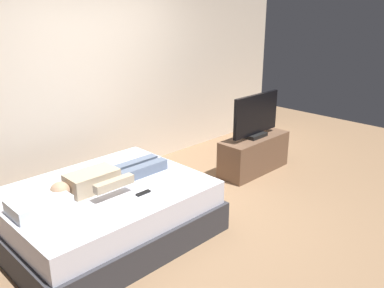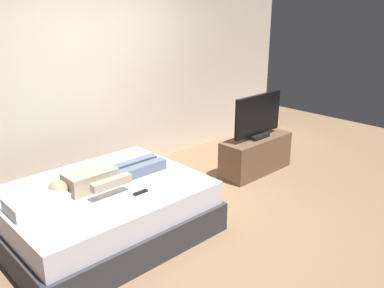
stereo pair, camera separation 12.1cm
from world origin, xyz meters
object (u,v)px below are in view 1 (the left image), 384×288
object	(u,v)px
person	(105,178)
tv_stand	(254,154)
pillow	(39,204)
remote	(143,193)
tv	(256,117)
bed	(106,213)

from	to	relation	value
person	tv_stand	size ratio (longest dim) A/B	1.15
pillow	remote	distance (m)	0.91
person	tv	xyz separation A→B (m)	(2.37, -0.04, 0.16)
pillow	person	xyz separation A→B (m)	(0.68, 0.03, 0.02)
pillow	person	bearing A→B (deg)	2.50
bed	remote	bearing A→B (deg)	-64.36
pillow	remote	xyz separation A→B (m)	(0.83, -0.38, -0.05)
remote	tv_stand	bearing A→B (deg)	9.33
person	pillow	bearing A→B (deg)	-177.50
person	tv_stand	xyz separation A→B (m)	(2.37, -0.04, -0.37)
tv	tv_stand	bearing A→B (deg)	0.00
pillow	tv	world-z (taller)	tv
person	remote	world-z (taller)	person
bed	pillow	world-z (taller)	pillow
person	bed	bearing A→B (deg)	-134.17
bed	remote	xyz separation A→B (m)	(0.18, -0.38, 0.29)
tv_stand	bed	bearing A→B (deg)	179.74
pillow	tv_stand	distance (m)	3.07
bed	tv_stand	bearing A→B (deg)	-0.26
tv_stand	tv	size ratio (longest dim) A/B	1.25
person	tv_stand	world-z (taller)	person
pillow	remote	bearing A→B (deg)	-24.28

